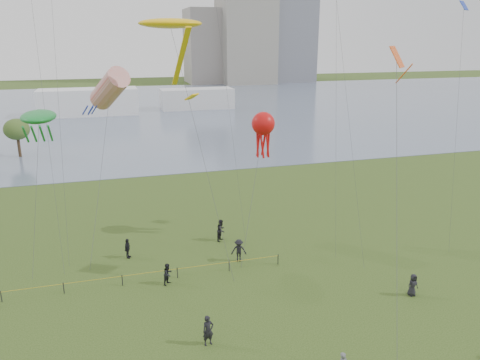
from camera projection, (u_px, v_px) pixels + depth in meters
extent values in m
cube|color=slate|center=(140.00, 110.00, 116.66)|extent=(400.00, 120.00, 0.08)
cube|color=gray|center=(246.00, 33.00, 180.28)|extent=(20.00, 20.00, 38.00)
cube|color=gray|center=(207.00, 46.00, 183.55)|extent=(16.00, 18.00, 28.00)
cube|color=white|center=(89.00, 102.00, 108.02)|extent=(22.00, 8.00, 6.00)
cube|color=silver|center=(197.00, 99.00, 117.80)|extent=(18.00, 7.00, 5.00)
cylinder|color=#332417|center=(19.00, 149.00, 70.02)|extent=(0.44, 0.44, 2.61)
ellipsoid|color=#435E25|center=(17.00, 129.00, 69.17)|extent=(3.71, 3.71, 3.13)
cylinder|color=black|center=(1.00, 296.00, 31.67)|extent=(0.07, 0.07, 0.85)
cylinder|color=black|center=(64.00, 288.00, 32.73)|extent=(0.07, 0.07, 0.85)
cylinder|color=black|center=(122.00, 280.00, 33.79)|extent=(0.07, 0.07, 0.85)
cylinder|color=black|center=(177.00, 273.00, 34.85)|extent=(0.07, 0.07, 0.85)
cylinder|color=black|center=(229.00, 266.00, 35.90)|extent=(0.07, 0.07, 0.85)
cylinder|color=black|center=(278.00, 259.00, 36.96)|extent=(0.07, 0.07, 0.85)
cylinder|color=gold|center=(122.00, 276.00, 33.69)|extent=(24.00, 0.03, 0.03)
imported|color=black|center=(168.00, 274.00, 33.89)|extent=(0.99, 0.99, 1.62)
imported|color=black|center=(239.00, 250.00, 37.32)|extent=(1.37, 1.02, 1.89)
imported|color=black|center=(128.00, 248.00, 37.93)|extent=(0.76, 1.06, 1.66)
imported|color=black|center=(413.00, 285.00, 32.39)|extent=(0.83, 0.57, 1.62)
imported|color=black|center=(208.00, 331.00, 27.13)|extent=(0.76, 0.58, 1.87)
imported|color=black|center=(221.00, 230.00, 41.18)|extent=(1.17, 1.20, 1.95)
cylinder|color=#3F3F42|center=(202.00, 152.00, 34.64)|extent=(2.96, 7.01, 18.25)
ellipsoid|color=yellow|center=(170.00, 23.00, 34.81)|extent=(4.79, 2.99, 0.75)
cube|color=yellow|center=(181.00, 59.00, 31.64)|extent=(0.36, 6.98, 4.09)
cube|color=yellow|center=(192.00, 97.00, 28.76)|extent=(0.95, 0.95, 0.42)
cylinder|color=#3F3F42|center=(100.00, 175.00, 38.12)|extent=(2.68, 7.71, 13.04)
cylinder|color=red|center=(110.00, 89.00, 40.10)|extent=(3.86, 5.26, 3.96)
cylinder|color=#1B2CBD|center=(94.00, 110.00, 39.09)|extent=(0.60, 1.13, 0.88)
cylinder|color=#1B2CBD|center=(91.00, 109.00, 39.36)|extent=(0.60, 1.13, 0.88)
cylinder|color=#1B2CBD|center=(85.00, 110.00, 39.11)|extent=(0.60, 1.13, 0.88)
cylinder|color=#1B2CBD|center=(85.00, 111.00, 38.68)|extent=(0.60, 1.13, 0.88)
cylinder|color=#1B2CBD|center=(91.00, 111.00, 38.67)|extent=(0.60, 1.13, 0.88)
cylinder|color=#3F3F42|center=(36.00, 198.00, 34.84)|extent=(1.45, 3.25, 11.60)
ellipsoid|color=#167D2E|center=(39.00, 117.00, 34.81)|extent=(2.52, 4.53, 0.88)
cylinder|color=#167D2E|center=(26.00, 134.00, 33.42)|extent=(0.16, 1.79, 1.54)
cylinder|color=#167D2E|center=(34.00, 134.00, 33.57)|extent=(0.16, 1.79, 1.54)
cylinder|color=#167D2E|center=(42.00, 134.00, 33.71)|extent=(0.16, 1.79, 1.54)
cylinder|color=#167D2E|center=(50.00, 133.00, 33.86)|extent=(0.16, 1.79, 1.54)
cylinder|color=#3F3F42|center=(253.00, 193.00, 38.13)|extent=(3.62, 5.71, 10.24)
sphere|color=red|center=(263.00, 124.00, 39.72)|extent=(1.99, 1.99, 1.99)
cylinder|color=red|center=(268.00, 142.00, 40.32)|extent=(0.18, 0.54, 2.60)
cylinder|color=red|center=(264.00, 141.00, 40.65)|extent=(0.49, 0.36, 2.61)
cylinder|color=red|center=(259.00, 141.00, 40.52)|extent=(0.49, 0.36, 2.61)
cylinder|color=red|center=(257.00, 142.00, 40.06)|extent=(0.18, 0.54, 2.60)
cylinder|color=red|center=(262.00, 143.00, 39.72)|extent=(0.49, 0.36, 2.61)
cylinder|color=red|center=(267.00, 143.00, 39.86)|extent=(0.49, 0.36, 2.61)
cylinder|color=#3F3F42|center=(397.00, 208.00, 26.38)|extent=(5.75, 11.23, 16.06)
cube|color=#FA5416|center=(397.00, 57.00, 29.94)|extent=(1.65, 1.65, 1.35)
cylinder|color=#FA5416|center=(404.00, 74.00, 29.41)|extent=(0.08, 1.58, 1.35)
cube|color=#1933B2|center=(464.00, 5.00, 37.77)|extent=(0.97, 0.68, 0.76)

